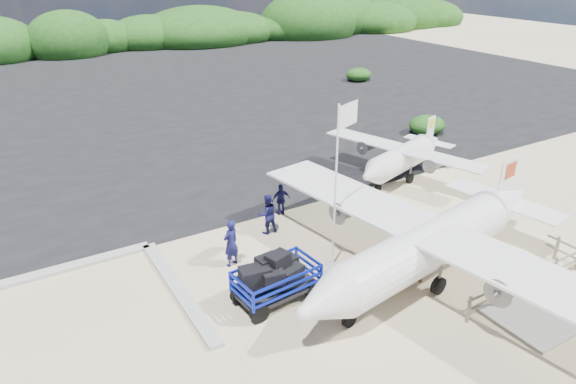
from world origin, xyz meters
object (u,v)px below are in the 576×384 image
crew_a (231,243)px  crew_b (267,214)px  crew_c (281,199)px  aircraft_large (366,98)px  signboard (401,286)px  baggage_cart (277,300)px  flagpole (332,265)px

crew_a → crew_b: crew_a is taller
crew_c → aircraft_large: 22.32m
aircraft_large → signboard: bearing=45.1°
signboard → crew_b: 6.44m
baggage_cart → signboard: size_ratio=1.80×
baggage_cart → crew_b: (2.04, 4.37, 0.89)m
crew_a → crew_c: size_ratio=1.28×
baggage_cart → crew_c: (3.41, 5.55, 0.75)m
crew_a → crew_c: (3.78, 2.71, -0.21)m
flagpole → aircraft_large: bearing=48.4°
flagpole → crew_b: 3.75m
aircraft_large → baggage_cart: bearing=36.1°
crew_a → crew_c: crew_a is taller
signboard → crew_b: bearing=123.3°
signboard → crew_c: (-0.90, 7.15, 0.75)m
baggage_cart → crew_c: crew_c is taller
crew_a → flagpole: bearing=129.5°
flagpole → crew_a: 4.01m
baggage_cart → flagpole: flagpole is taller
flagpole → crew_c: flagpole is taller
crew_b → aircraft_large: aircraft_large is taller
flagpole → aircraft_large: flagpole is taller
crew_b → crew_c: crew_b is taller
flagpole → aircraft_large: (17.24, 19.39, 0.00)m
crew_c → aircraft_large: bearing=-130.2°
flagpole → baggage_cart: bearing=-164.2°
flagpole → crew_b: flagpole is taller
baggage_cart → crew_a: crew_a is taller
crew_a → aircraft_large: bearing=-159.4°
crew_a → crew_c: 4.66m
signboard → aircraft_large: bearing=66.4°
flagpole → signboard: bearing=-61.1°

